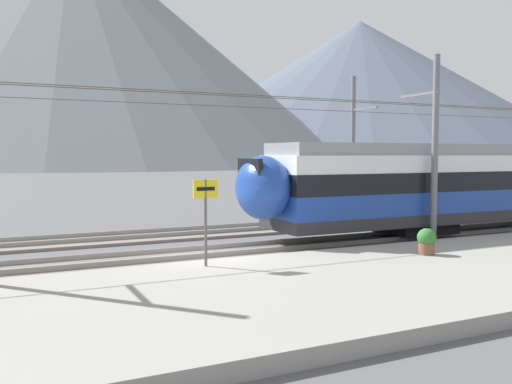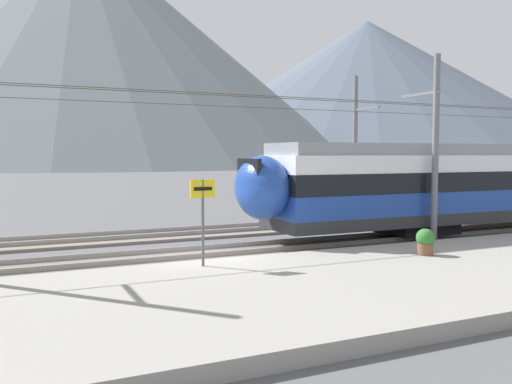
{
  "view_description": "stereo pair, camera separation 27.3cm",
  "coord_description": "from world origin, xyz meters",
  "px_view_note": "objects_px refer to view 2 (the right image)",
  "views": [
    {
      "loc": [
        -6.04,
        -15.81,
        3.45
      ],
      "look_at": [
        3.08,
        3.06,
        2.0
      ],
      "focal_mm": 38.44,
      "sensor_mm": 36.0,
      "label": 1
    },
    {
      "loc": [
        -5.8,
        -15.92,
        3.45
      ],
      "look_at": [
        3.08,
        3.06,
        2.0
      ],
      "focal_mm": 38.44,
      "sensor_mm": 36.0,
      "label": 2
    }
  ],
  "objects_px": {
    "catenary_mast_mid": "(433,146)",
    "potted_plant_platform_edge": "(425,241)",
    "catenary_mast_far_side": "(357,145)",
    "platform_sign": "(203,203)"
  },
  "relations": [
    {
      "from": "catenary_mast_mid",
      "to": "platform_sign",
      "type": "xyz_separation_m",
      "value": [
        -9.52,
        -1.45,
        -1.64
      ]
    },
    {
      "from": "catenary_mast_mid",
      "to": "potted_plant_platform_edge",
      "type": "bearing_deg",
      "value": -135.22
    },
    {
      "from": "catenary_mast_mid",
      "to": "potted_plant_platform_edge",
      "type": "xyz_separation_m",
      "value": [
        -2.78,
        -2.76,
        -2.95
      ]
    },
    {
      "from": "platform_sign",
      "to": "catenary_mast_mid",
      "type": "bearing_deg",
      "value": 8.66
    },
    {
      "from": "catenary_mast_far_side",
      "to": "potted_plant_platform_edge",
      "type": "bearing_deg",
      "value": -115.49
    },
    {
      "from": "catenary_mast_far_side",
      "to": "platform_sign",
      "type": "xyz_separation_m",
      "value": [
        -11.98,
        -9.68,
        -1.84
      ]
    },
    {
      "from": "catenary_mast_mid",
      "to": "catenary_mast_far_side",
      "type": "height_order",
      "value": "catenary_mast_far_side"
    },
    {
      "from": "catenary_mast_far_side",
      "to": "potted_plant_platform_edge",
      "type": "xyz_separation_m",
      "value": [
        -5.24,
        -10.99,
        -3.15
      ]
    },
    {
      "from": "catenary_mast_mid",
      "to": "potted_plant_platform_edge",
      "type": "relative_size",
      "value": 55.08
    },
    {
      "from": "potted_plant_platform_edge",
      "to": "catenary_mast_far_side",
      "type": "bearing_deg",
      "value": 64.51
    }
  ]
}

